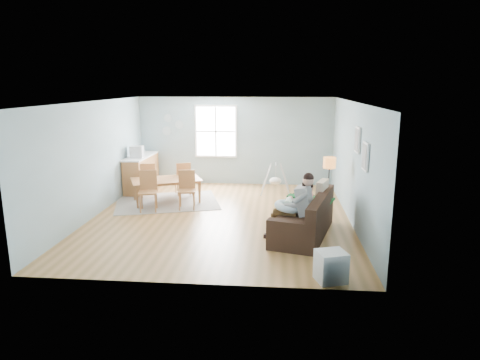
# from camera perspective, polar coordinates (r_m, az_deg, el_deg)

# --- Properties ---
(room) EXTENTS (8.40, 9.40, 3.90)m
(room) POSITION_cam_1_polar(r_m,az_deg,el_deg) (9.75, -2.71, 8.76)
(room) COLOR olive
(window) EXTENTS (1.32, 0.08, 1.62)m
(window) POSITION_cam_1_polar(r_m,az_deg,el_deg) (13.32, -3.23, 6.48)
(window) COLOR white
(window) RESTS_ON room
(pictures) EXTENTS (0.05, 1.34, 0.74)m
(pictures) POSITION_cam_1_polar(r_m,az_deg,el_deg) (8.83, 15.85, 4.16)
(pictures) COLOR white
(pictures) RESTS_ON room
(wall_plates) EXTENTS (0.67, 0.02, 0.66)m
(wall_plates) POSITION_cam_1_polar(r_m,az_deg,el_deg) (13.58, -9.15, 7.23)
(wall_plates) COLOR #A9C2CB
(wall_plates) RESTS_ON room
(sofa) EXTENTS (1.47, 2.34, 0.88)m
(sofa) POSITION_cam_1_polar(r_m,az_deg,el_deg) (9.00, 8.73, -5.42)
(sofa) COLOR black
(sofa) RESTS_ON room
(green_throw) EXTENTS (1.21, 1.11, 0.04)m
(green_throw) POSITION_cam_1_polar(r_m,az_deg,el_deg) (9.63, 9.17, -2.70)
(green_throw) COLOR #156027
(green_throw) RESTS_ON sofa
(beige_pillow) EXTENTS (0.32, 0.55, 0.53)m
(beige_pillow) POSITION_cam_1_polar(r_m,az_deg,el_deg) (9.37, 10.90, -1.66)
(beige_pillow) COLOR #C7B498
(beige_pillow) RESTS_ON sofa
(father) EXTENTS (1.03, 0.61, 1.40)m
(father) POSITION_cam_1_polar(r_m,az_deg,el_deg) (8.61, 7.51, -3.17)
(father) COLOR #99999C
(father) RESTS_ON sofa
(nursing_pillow) EXTENTS (0.67, 0.66, 0.23)m
(nursing_pillow) POSITION_cam_1_polar(r_m,az_deg,el_deg) (8.66, 6.44, -3.51)
(nursing_pillow) COLOR #C9E8FB
(nursing_pillow) RESTS_ON father
(infant) EXTENTS (0.19, 0.40, 0.15)m
(infant) POSITION_cam_1_polar(r_m,az_deg,el_deg) (8.67, 6.51, -2.85)
(infant) COLOR white
(infant) RESTS_ON nursing_pillow
(toddler) EXTENTS (0.58, 0.41, 0.85)m
(toddler) POSITION_cam_1_polar(r_m,az_deg,el_deg) (9.09, 8.58, -2.43)
(toddler) COLOR white
(toddler) RESTS_ON sofa
(floor_lamp) EXTENTS (0.28, 0.28, 1.42)m
(floor_lamp) POSITION_cam_1_polar(r_m,az_deg,el_deg) (10.21, 11.83, 1.62)
(floor_lamp) COLOR black
(floor_lamp) RESTS_ON room
(storage_cube) EXTENTS (0.55, 0.52, 0.50)m
(storage_cube) POSITION_cam_1_polar(r_m,az_deg,el_deg) (7.09, 11.97, -11.21)
(storage_cube) COLOR silver
(storage_cube) RESTS_ON room
(rug) EXTENTS (3.10, 2.67, 0.01)m
(rug) POSITION_cam_1_polar(r_m,az_deg,el_deg) (11.59, -9.68, -2.90)
(rug) COLOR gray
(rug) RESTS_ON room
(dining_table) EXTENTS (2.03, 1.62, 0.63)m
(dining_table) POSITION_cam_1_polar(r_m,az_deg,el_deg) (11.52, -9.73, -1.43)
(dining_table) COLOR brown
(dining_table) RESTS_ON rug
(chair_sw) EXTENTS (0.53, 0.53, 1.00)m
(chair_sw) POSITION_cam_1_polar(r_m,az_deg,el_deg) (10.83, -12.14, -1.02)
(chair_sw) COLOR #A56139
(chair_sw) RESTS_ON rug
(chair_se) EXTENTS (0.50, 0.50, 0.97)m
(chair_se) POSITION_cam_1_polar(r_m,az_deg,el_deg) (10.85, -7.10, -0.91)
(chair_se) COLOR #A56139
(chair_se) RESTS_ON rug
(chair_nw) EXTENTS (0.53, 0.53, 0.97)m
(chair_nw) POSITION_cam_1_polar(r_m,az_deg,el_deg) (12.10, -12.14, 0.31)
(chair_nw) COLOR #A56139
(chair_nw) RESTS_ON rug
(chair_ne) EXTENTS (0.56, 0.56, 0.95)m
(chair_ne) POSITION_cam_1_polar(r_m,az_deg,el_deg) (12.12, -7.59, 0.46)
(chair_ne) COLOR #A56139
(chair_ne) RESTS_ON rug
(counter) EXTENTS (0.58, 1.85, 1.03)m
(counter) POSITION_cam_1_polar(r_m,az_deg,el_deg) (13.01, -13.00, 1.00)
(counter) COLOR brown
(counter) RESTS_ON room
(monitor) EXTENTS (0.39, 0.37, 0.33)m
(monitor) POSITION_cam_1_polar(r_m,az_deg,el_deg) (12.56, -13.61, 3.69)
(monitor) COLOR #B9B9BF
(monitor) RESTS_ON counter
(baby_swing) EXTENTS (0.84, 0.85, 0.86)m
(baby_swing) POSITION_cam_1_polar(r_m,az_deg,el_deg) (12.30, 4.76, -0.04)
(baby_swing) COLOR #B9B9BF
(baby_swing) RESTS_ON room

